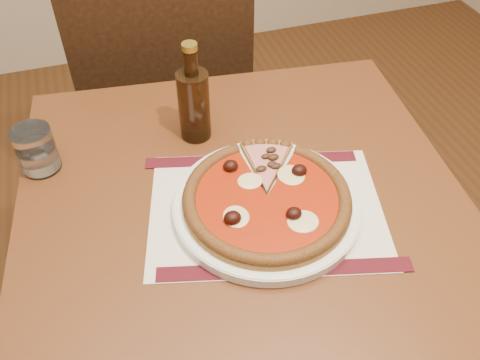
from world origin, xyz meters
name	(u,v)px	position (x,y,z in m)	size (l,w,h in m)	color
table	(243,235)	(0.48, 1.15, 0.65)	(0.89, 0.89, 0.75)	brown
chair_far	(165,89)	(0.45, 1.81, 0.56)	(0.50, 0.50, 0.97)	black
placemat	(266,209)	(0.51, 1.11, 0.75)	(0.41, 0.29, 0.00)	white
plate	(266,206)	(0.51, 1.11, 0.76)	(0.33, 0.33, 0.02)	white
pizza	(267,198)	(0.51, 1.11, 0.78)	(0.29, 0.29, 0.04)	olive
ham_slice	(276,162)	(0.55, 1.19, 0.78)	(0.10, 0.14, 0.02)	olive
water_glass	(36,150)	(0.14, 1.34, 0.79)	(0.07, 0.07, 0.09)	white
bottle	(194,102)	(0.44, 1.35, 0.83)	(0.06, 0.06, 0.21)	black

